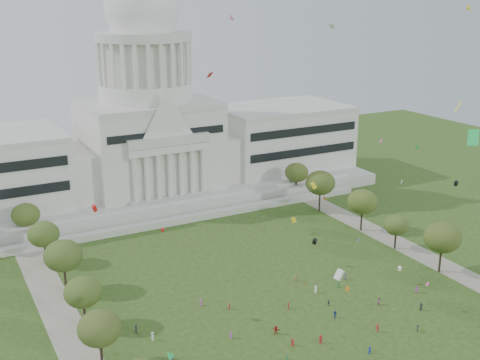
{
  "coord_description": "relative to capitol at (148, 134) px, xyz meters",
  "views": [
    {
      "loc": [
        -68.91,
        -84.11,
        68.87
      ],
      "look_at": [
        0.0,
        45.0,
        24.0
      ],
      "focal_mm": 45.0,
      "sensor_mm": 36.0,
      "label": 1
    }
  ],
  "objects": [
    {
      "name": "ground",
      "position": [
        0.0,
        -113.59,
        -22.3
      ],
      "size": [
        400.0,
        400.0,
        0.0
      ],
      "primitive_type": "plane",
      "color": "#2B4618",
      "rests_on": "ground"
    },
    {
      "name": "capitol",
      "position": [
        0.0,
        0.0,
        0.0
      ],
      "size": [
        160.0,
        64.5,
        91.3
      ],
      "color": "#BBB8AE",
      "rests_on": "ground"
    },
    {
      "name": "path_left",
      "position": [
        -48.0,
        -83.59,
        -22.28
      ],
      "size": [
        8.0,
        160.0,
        0.04
      ],
      "primitive_type": "cube",
      "color": "gray",
      "rests_on": "ground"
    },
    {
      "name": "path_right",
      "position": [
        48.0,
        -83.59,
        -22.28
      ],
      "size": [
        8.0,
        160.0,
        0.04
      ],
      "primitive_type": "cube",
      "color": "gray",
      "rests_on": "ground"
    },
    {
      "name": "row_tree_l_2",
      "position": [
        -45.04,
        -96.29,
        -13.79
      ],
      "size": [
        8.42,
        8.42,
        11.97
      ],
      "color": "black",
      "rests_on": "ground"
    },
    {
      "name": "row_tree_r_2",
      "position": [
        44.17,
        -96.15,
        -12.64
      ],
      "size": [
        9.55,
        9.55,
        13.58
      ],
      "color": "black",
      "rests_on": "ground"
    },
    {
      "name": "row_tree_l_3",
      "position": [
        -44.09,
        -79.67,
        -14.09
      ],
      "size": [
        8.12,
        8.12,
        11.55
      ],
      "color": "black",
      "rests_on": "ground"
    },
    {
      "name": "row_tree_r_3",
      "position": [
        44.4,
        -79.1,
        -15.21
      ],
      "size": [
        7.01,
        7.01,
        9.98
      ],
      "color": "black",
      "rests_on": "ground"
    },
    {
      "name": "row_tree_l_4",
      "position": [
        -44.08,
        -61.17,
        -12.9
      ],
      "size": [
        9.29,
        9.29,
        13.21
      ],
      "color": "black",
      "rests_on": "ground"
    },
    {
      "name": "row_tree_r_4",
      "position": [
        44.76,
        -63.55,
        -13.01
      ],
      "size": [
        9.19,
        9.19,
        13.06
      ],
      "color": "black",
      "rests_on": "ground"
    },
    {
      "name": "row_tree_l_5",
      "position": [
        -45.22,
        -42.58,
        -13.88
      ],
      "size": [
        8.33,
        8.33,
        11.85
      ],
      "color": "black",
      "rests_on": "ground"
    },
    {
      "name": "row_tree_r_5",
      "position": [
        43.49,
        -43.4,
        -12.37
      ],
      "size": [
        9.82,
        9.82,
        13.96
      ],
      "color": "black",
      "rests_on": "ground"
    },
    {
      "name": "row_tree_l_6",
      "position": [
        -46.87,
        -24.45,
        -14.02
      ],
      "size": [
        8.19,
        8.19,
        11.64
      ],
      "color": "black",
      "rests_on": "ground"
    },
    {
      "name": "row_tree_r_6",
      "position": [
        45.96,
        -25.46,
        -13.79
      ],
      "size": [
        8.42,
        8.42,
        11.97
      ],
      "color": "black",
      "rests_on": "ground"
    },
    {
      "name": "person_0",
      "position": [
        30.7,
        -102.06,
        -21.37
      ],
      "size": [
        0.98,
        1.08,
        1.86
      ],
      "primitive_type": "imported",
      "rotation": [
        0.0,
        0.0,
        5.27
      ],
      "color": "#994C8C",
      "rests_on": "ground"
    },
    {
      "name": "person_2",
      "position": [
        18.68,
        -102.48,
        -21.37
      ],
      "size": [
        1.05,
        0.88,
        1.86
      ],
      "primitive_type": "imported",
      "rotation": [
        0.0,
        0.0,
        0.43
      ],
      "color": "#994C8C",
      "rests_on": "ground"
    },
    {
      "name": "person_3",
      "position": [
        10.49,
        -111.34,
        -21.4
      ],
      "size": [
        0.69,
        1.2,
        1.79
      ],
      "primitive_type": "imported",
      "rotation": [
        0.0,
        0.0,
        4.79
      ],
      "color": "#B21E1E",
      "rests_on": "ground"
    },
    {
      "name": "person_4",
      "position": [
        5.94,
        -102.43,
        -21.35
      ],
      "size": [
        0.97,
        1.26,
        1.9
      ],
      "primitive_type": "imported",
      "rotation": [
        0.0,
        0.0,
        5.09
      ],
      "color": "navy",
      "rests_on": "ground"
    },
    {
      "name": "person_5",
      "position": [
        -9.12,
        -101.89,
        -21.32
      ],
      "size": [
        1.73,
        1.83,
        1.95
      ],
      "primitive_type": "imported",
      "rotation": [
        0.0,
        0.0,
        2.29
      ],
      "color": "#B21E1E",
      "rests_on": "ground"
    },
    {
      "name": "person_9",
      "position": [
        18.22,
        -115.34,
        -21.56
      ],
      "size": [
        0.92,
        1.06,
        1.47
      ],
      "primitive_type": "imported",
      "rotation": [
        0.0,
        0.0,
        1.01
      ],
      "color": "#26262B",
      "rests_on": "ground"
    },
    {
      "name": "person_10",
      "position": [
        8.02,
        -97.26,
        -21.5
      ],
      "size": [
        0.6,
        0.98,
        1.59
      ],
      "primitive_type": "imported",
      "rotation": [
        0.0,
        0.0,
        1.67
      ],
      "color": "#4C4C51",
      "rests_on": "ground"
    },
    {
      "name": "distant_crowd",
      "position": [
        -13.92,
        -97.49,
        -21.45
      ],
      "size": [
        67.96,
        34.6,
        1.89
      ],
      "color": "#4C4C51",
      "rests_on": "ground"
    },
    {
      "name": "kite_swarm",
      "position": [
        1.05,
        -107.41,
        4.51
      ],
      "size": [
        86.56,
        99.92,
        63.62
      ],
      "color": "#E54C8C",
      "rests_on": "ground"
    }
  ]
}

